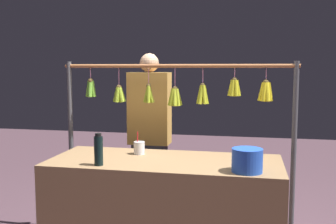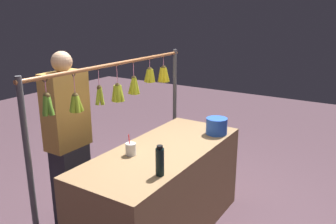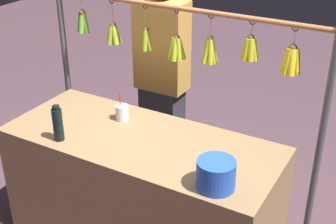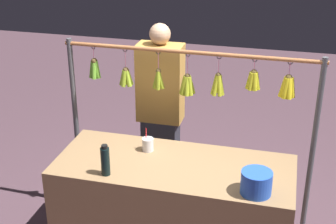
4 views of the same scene
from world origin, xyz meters
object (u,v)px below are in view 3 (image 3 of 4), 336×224
Objects in this scene: water_bottle at (58,124)px; drink_cup at (122,112)px; blue_bucket at (216,174)px; vendor_person at (162,84)px.

drink_cup is (-0.19, -0.42, -0.06)m from water_bottle.
water_bottle is 1.27× the size of drink_cup.
water_bottle is at bearing 1.43° from blue_bucket.
vendor_person reaches higher than drink_cup.
water_bottle is 0.46m from drink_cup.
water_bottle reaches higher than drink_cup.
water_bottle reaches higher than blue_bucket.
drink_cup is at bearing -24.32° from blue_bucket.
drink_cup is at bearing 96.94° from vendor_person.
blue_bucket is 0.95m from drink_cup.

